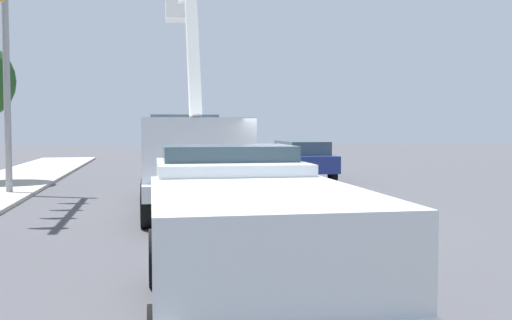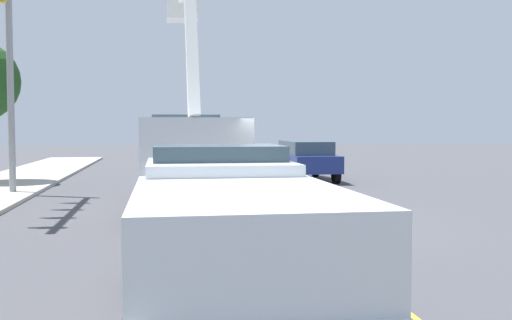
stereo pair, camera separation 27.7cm
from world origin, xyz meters
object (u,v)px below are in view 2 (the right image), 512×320
object	(u,v)px
utility_bucket_truck	(189,152)
service_pickup_truck	(230,230)
traffic_cone_mid_rear	(274,198)
traffic_cone_trailing	(232,181)
traffic_cone_mid_front	(336,242)
passing_minivan	(306,158)

from	to	relation	value
utility_bucket_truck	service_pickup_truck	distance (m)	9.89
traffic_cone_mid_rear	traffic_cone_trailing	xyz separation A→B (m)	(5.58, 0.51, -0.05)
traffic_cone_trailing	utility_bucket_truck	bearing A→B (deg)	158.59
traffic_cone_mid_front	traffic_cone_mid_rear	world-z (taller)	traffic_cone_mid_rear
utility_bucket_truck	passing_minivan	world-z (taller)	utility_bucket_truck
utility_bucket_truck	traffic_cone_trailing	world-z (taller)	utility_bucket_truck
service_pickup_truck	utility_bucket_truck	bearing A→B (deg)	0.65
traffic_cone_mid_front	traffic_cone_trailing	world-z (taller)	traffic_cone_mid_front
traffic_cone_mid_front	traffic_cone_mid_rear	xyz separation A→B (m)	(5.81, 0.01, 0.04)
traffic_cone_trailing	service_pickup_truck	bearing A→B (deg)	173.71
utility_bucket_truck	traffic_cone_mid_front	xyz separation A→B (m)	(-7.13, -2.19, -1.22)
utility_bucket_truck	traffic_cone_mid_front	bearing A→B (deg)	-162.93
utility_bucket_truck	passing_minivan	bearing A→B (deg)	-32.97
service_pickup_truck	passing_minivan	world-z (taller)	service_pickup_truck
service_pickup_truck	passing_minivan	size ratio (longest dim) A/B	1.17
service_pickup_truck	traffic_cone_mid_rear	world-z (taller)	service_pickup_truck
service_pickup_truck	traffic_cone_mid_front	bearing A→B (deg)	-37.04
utility_bucket_truck	passing_minivan	size ratio (longest dim) A/B	1.71
passing_minivan	traffic_cone_mid_front	size ratio (longest dim) A/B	6.20
service_pickup_truck	traffic_cone_trailing	size ratio (longest dim) A/B	7.47
utility_bucket_truck	traffic_cone_mid_rear	world-z (taller)	utility_bucket_truck
service_pickup_truck	traffic_cone_mid_front	size ratio (longest dim) A/B	7.23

